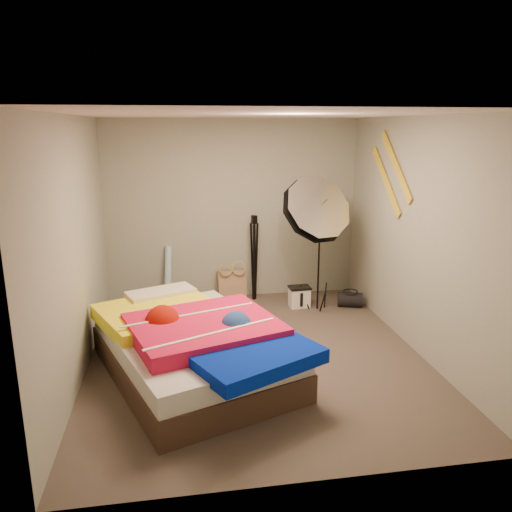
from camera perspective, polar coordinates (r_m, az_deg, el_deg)
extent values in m
plane|color=#4C4139|center=(5.47, -0.02, -11.31)|extent=(4.00, 4.00, 0.00)
plane|color=silver|center=(4.92, -0.03, 15.88)|extent=(4.00, 4.00, 0.00)
plane|color=gray|center=(6.99, -2.67, 5.21)|extent=(3.50, 0.00, 3.50)
plane|color=gray|center=(3.17, 5.82, -6.53)|extent=(3.50, 0.00, 3.50)
plane|color=gray|center=(5.08, -19.91, 0.74)|extent=(0.00, 4.00, 4.00)
plane|color=gray|center=(5.60, 17.97, 2.13)|extent=(0.00, 4.00, 4.00)
cube|color=tan|center=(7.14, -2.76, -3.27)|extent=(0.41, 0.20, 0.41)
cylinder|color=#5AABE3|center=(7.05, -10.04, -2.08)|extent=(0.17, 0.24, 0.79)
cube|color=white|center=(6.83, 4.98, -4.74)|extent=(0.27, 0.20, 0.27)
cylinder|color=black|center=(6.94, 10.69, -4.91)|extent=(0.37, 0.29, 0.20)
cube|color=gold|center=(6.02, 15.73, 9.88)|extent=(0.02, 0.91, 0.78)
cube|color=gold|center=(6.27, 14.64, 8.28)|extent=(0.02, 0.91, 0.78)
cube|color=#412C21|center=(5.08, -7.14, -11.87)|extent=(2.12, 2.48, 0.27)
cube|color=silver|center=(4.98, -7.22, -9.49)|extent=(2.06, 2.43, 0.19)
cube|color=#FCF327|center=(5.29, -10.86, -6.57)|extent=(1.47, 1.40, 0.15)
cube|color=#D41541|center=(4.80, -5.96, -8.33)|extent=(1.60, 1.46, 0.17)
cube|color=#0321B3|center=(4.37, -0.57, -11.15)|extent=(1.32, 1.22, 0.13)
cube|color=#EFABB0|center=(5.69, -10.80, -4.56)|extent=(0.81, 0.59, 0.15)
cylinder|color=black|center=(6.61, 7.20, -0.08)|extent=(0.03, 0.03, 1.46)
cube|color=black|center=(6.47, 7.39, 5.77)|extent=(0.06, 0.06, 0.09)
cone|color=silver|center=(6.30, 6.68, 5.14)|extent=(1.04, 0.81, 1.07)
cylinder|color=black|center=(6.99, -0.20, -0.68)|extent=(0.05, 0.05, 1.10)
cube|color=black|center=(6.85, -0.20, 4.20)|extent=(0.08, 0.08, 0.11)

